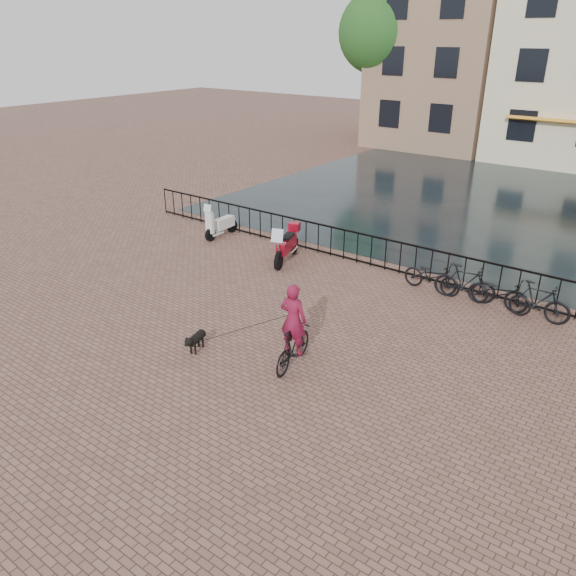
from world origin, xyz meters
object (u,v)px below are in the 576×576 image
Objects in this scene: motorcycle at (287,241)px; scooter at (221,218)px; cyclist at (293,331)px; dog at (197,341)px.

scooter is at bearing 153.24° from motorcycle.
cyclist is 1.16× the size of motorcycle.
dog is at bearing -52.54° from scooter.
cyclist is 2.40m from dog.
cyclist reaches higher than dog.
scooter is (-7.21, 5.40, -0.19)m from cyclist.
dog is 5.96m from motorcycle.
motorcycle is 3.38m from scooter.
dog is 0.54× the size of scooter.
scooter is (-3.34, 0.52, -0.00)m from motorcycle.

